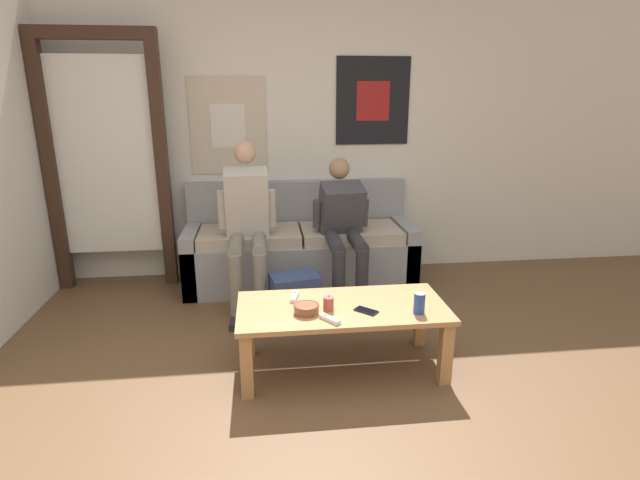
% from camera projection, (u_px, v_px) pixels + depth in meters
% --- Properties ---
extents(ground_plane, '(18.00, 18.00, 0.00)m').
position_uv_depth(ground_plane, '(313.00, 454.00, 2.39)').
color(ground_plane, brown).
extents(wall_back, '(10.00, 0.07, 2.55)m').
position_uv_depth(wall_back, '(282.00, 136.00, 4.50)').
color(wall_back, silver).
rests_on(wall_back, ground_plane).
extents(door_frame, '(1.00, 0.10, 2.15)m').
position_uv_depth(door_frame, '(105.00, 149.00, 4.14)').
color(door_frame, '#382319').
rests_on(door_frame, ground_plane).
extents(couch, '(1.99, 0.71, 0.88)m').
position_uv_depth(couch, '(300.00, 250.00, 4.45)').
color(couch, gray).
rests_on(couch, ground_plane).
extents(coffee_table, '(1.26, 0.59, 0.42)m').
position_uv_depth(coffee_table, '(342.00, 316.00, 3.03)').
color(coffee_table, '#B27F4C').
rests_on(coffee_table, ground_plane).
extents(person_seated_adult, '(0.47, 0.85, 1.28)m').
position_uv_depth(person_seated_adult, '(247.00, 219.00, 3.94)').
color(person_seated_adult, gray).
rests_on(person_seated_adult, ground_plane).
extents(person_seated_teen, '(0.47, 0.88, 1.13)m').
position_uv_depth(person_seated_teen, '(343.00, 225.00, 4.04)').
color(person_seated_teen, '#2D2D33').
rests_on(person_seated_teen, ground_plane).
extents(backpack, '(0.39, 0.32, 0.36)m').
position_uv_depth(backpack, '(295.00, 299.00, 3.72)').
color(backpack, navy).
rests_on(backpack, ground_plane).
extents(ceramic_bowl, '(0.15, 0.15, 0.06)m').
position_uv_depth(ceramic_bowl, '(306.00, 308.00, 2.90)').
color(ceramic_bowl, brown).
rests_on(ceramic_bowl, coffee_table).
extents(pillar_candle, '(0.06, 0.06, 0.09)m').
position_uv_depth(pillar_candle, '(328.00, 304.00, 2.94)').
color(pillar_candle, '#B24C42').
rests_on(pillar_candle, coffee_table).
extents(drink_can_blue, '(0.07, 0.07, 0.12)m').
position_uv_depth(drink_can_blue, '(419.00, 303.00, 2.89)').
color(drink_can_blue, '#28479E').
rests_on(drink_can_blue, coffee_table).
extents(game_controller_near_left, '(0.11, 0.14, 0.03)m').
position_uv_depth(game_controller_near_left, '(330.00, 319.00, 2.80)').
color(game_controller_near_left, white).
rests_on(game_controller_near_left, coffee_table).
extents(game_controller_near_right, '(0.07, 0.15, 0.03)m').
position_uv_depth(game_controller_near_right, '(294.00, 297.00, 3.11)').
color(game_controller_near_right, white).
rests_on(game_controller_near_right, coffee_table).
extents(cell_phone, '(0.14, 0.14, 0.01)m').
position_uv_depth(cell_phone, '(366.00, 311.00, 2.93)').
color(cell_phone, black).
rests_on(cell_phone, coffee_table).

